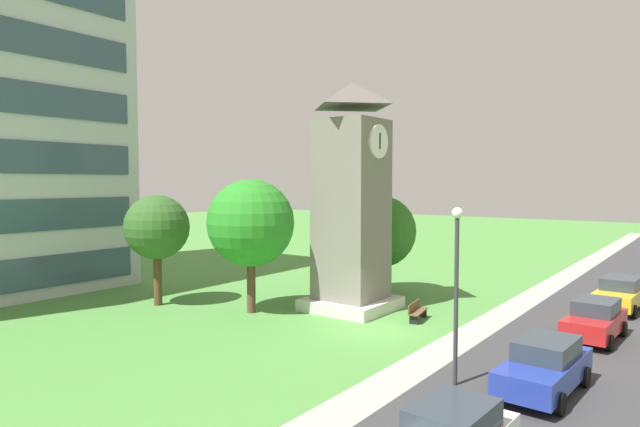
{
  "coord_description": "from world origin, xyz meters",
  "views": [
    {
      "loc": [
        -21.02,
        -12.39,
        6.67
      ],
      "look_at": [
        1.38,
        4.06,
        5.04
      ],
      "focal_mm": 30.83,
      "sensor_mm": 36.0,
      "label": 1
    }
  ],
  "objects_px": {
    "tree_near_tower": "(251,223)",
    "tree_by_building": "(157,228)",
    "clock_tower": "(352,208)",
    "parked_car_red": "(595,320)",
    "tree_streetside": "(380,231)",
    "parked_car_blue": "(545,366)",
    "street_lamp": "(456,276)",
    "parked_car_yellow": "(620,293)",
    "park_bench": "(417,311)"
  },
  "relations": [
    {
      "from": "clock_tower",
      "to": "parked_car_blue",
      "type": "distance_m",
      "value": 13.33
    },
    {
      "from": "tree_by_building",
      "to": "tree_streetside",
      "type": "height_order",
      "value": "tree_by_building"
    },
    {
      "from": "park_bench",
      "to": "tree_streetside",
      "type": "distance_m",
      "value": 7.12
    },
    {
      "from": "tree_by_building",
      "to": "parked_car_blue",
      "type": "relative_size",
      "value": 1.29
    },
    {
      "from": "street_lamp",
      "to": "tree_by_building",
      "type": "bearing_deg",
      "value": 84.74
    },
    {
      "from": "street_lamp",
      "to": "tree_by_building",
      "type": "xyz_separation_m",
      "value": [
        1.62,
        17.53,
        0.57
      ]
    },
    {
      "from": "park_bench",
      "to": "tree_streetside",
      "type": "xyz_separation_m",
      "value": [
        4.36,
        4.59,
        3.26
      ]
    },
    {
      "from": "clock_tower",
      "to": "parked_car_red",
      "type": "distance_m",
      "value": 12.21
    },
    {
      "from": "tree_near_tower",
      "to": "parked_car_red",
      "type": "distance_m",
      "value": 16.27
    },
    {
      "from": "clock_tower",
      "to": "park_bench",
      "type": "distance_m",
      "value": 6.16
    },
    {
      "from": "parked_car_blue",
      "to": "parked_car_yellow",
      "type": "bearing_deg",
      "value": -0.9
    },
    {
      "from": "tree_near_tower",
      "to": "parked_car_red",
      "type": "bearing_deg",
      "value": -71.44
    },
    {
      "from": "street_lamp",
      "to": "parked_car_blue",
      "type": "bearing_deg",
      "value": -67.16
    },
    {
      "from": "tree_near_tower",
      "to": "parked_car_yellow",
      "type": "bearing_deg",
      "value": -52.09
    },
    {
      "from": "parked_car_red",
      "to": "park_bench",
      "type": "bearing_deg",
      "value": 101.7
    },
    {
      "from": "tree_streetside",
      "to": "parked_car_yellow",
      "type": "bearing_deg",
      "value": -72.27
    },
    {
      "from": "tree_near_tower",
      "to": "tree_by_building",
      "type": "distance_m",
      "value": 5.52
    },
    {
      "from": "park_bench",
      "to": "tree_near_tower",
      "type": "relative_size",
      "value": 0.27
    },
    {
      "from": "parked_car_red",
      "to": "parked_car_yellow",
      "type": "relative_size",
      "value": 0.92
    },
    {
      "from": "tree_near_tower",
      "to": "parked_car_blue",
      "type": "bearing_deg",
      "value": -98.85
    },
    {
      "from": "clock_tower",
      "to": "parked_car_red",
      "type": "xyz_separation_m",
      "value": [
        1.45,
        -11.29,
        -4.43
      ]
    },
    {
      "from": "clock_tower",
      "to": "parked_car_red",
      "type": "relative_size",
      "value": 2.7
    },
    {
      "from": "street_lamp",
      "to": "tree_by_building",
      "type": "relative_size",
      "value": 0.98
    },
    {
      "from": "parked_car_yellow",
      "to": "tree_streetside",
      "type": "bearing_deg",
      "value": 107.73
    },
    {
      "from": "tree_by_building",
      "to": "park_bench",
      "type": "bearing_deg",
      "value": -67.65
    },
    {
      "from": "street_lamp",
      "to": "parked_car_yellow",
      "type": "distance_m",
      "value": 15.59
    },
    {
      "from": "tree_by_building",
      "to": "parked_car_red",
      "type": "bearing_deg",
      "value": -71.44
    },
    {
      "from": "street_lamp",
      "to": "tree_streetside",
      "type": "bearing_deg",
      "value": 39.79
    },
    {
      "from": "tree_near_tower",
      "to": "tree_by_building",
      "type": "xyz_separation_m",
      "value": [
        -1.76,
        5.22,
        -0.37
      ]
    },
    {
      "from": "tree_by_building",
      "to": "parked_car_yellow",
      "type": "height_order",
      "value": "tree_by_building"
    },
    {
      "from": "tree_streetside",
      "to": "parked_car_yellow",
      "type": "xyz_separation_m",
      "value": [
        3.87,
        -12.09,
        -2.86
      ]
    },
    {
      "from": "park_bench",
      "to": "tree_by_building",
      "type": "distance_m",
      "value": 14.3
    },
    {
      "from": "park_bench",
      "to": "tree_by_building",
      "type": "xyz_separation_m",
      "value": [
        -5.25,
        12.77,
        3.73
      ]
    },
    {
      "from": "clock_tower",
      "to": "tree_near_tower",
      "type": "distance_m",
      "value": 5.23
    },
    {
      "from": "parked_car_red",
      "to": "tree_near_tower",
      "type": "bearing_deg",
      "value": 108.56
    },
    {
      "from": "clock_tower",
      "to": "parked_car_blue",
      "type": "height_order",
      "value": "clock_tower"
    },
    {
      "from": "clock_tower",
      "to": "tree_streetside",
      "type": "bearing_deg",
      "value": 10.23
    },
    {
      "from": "tree_streetside",
      "to": "parked_car_blue",
      "type": "xyz_separation_m",
      "value": [
        -10.16,
        -11.87,
        -2.86
      ]
    },
    {
      "from": "tree_streetside",
      "to": "clock_tower",
      "type": "bearing_deg",
      "value": -169.77
    },
    {
      "from": "parked_car_red",
      "to": "clock_tower",
      "type": "bearing_deg",
      "value": 97.33
    },
    {
      "from": "parked_car_red",
      "to": "parked_car_yellow",
      "type": "distance_m",
      "value": 6.68
    },
    {
      "from": "street_lamp",
      "to": "parked_car_yellow",
      "type": "height_order",
      "value": "street_lamp"
    },
    {
      "from": "clock_tower",
      "to": "tree_near_tower",
      "type": "relative_size",
      "value": 1.73
    },
    {
      "from": "tree_streetside",
      "to": "parked_car_blue",
      "type": "height_order",
      "value": "tree_streetside"
    },
    {
      "from": "tree_by_building",
      "to": "parked_car_blue",
      "type": "xyz_separation_m",
      "value": [
        -0.55,
        -20.06,
        -3.33
      ]
    },
    {
      "from": "street_lamp",
      "to": "parked_car_blue",
      "type": "height_order",
      "value": "street_lamp"
    },
    {
      "from": "tree_near_tower",
      "to": "tree_streetside",
      "type": "height_order",
      "value": "tree_near_tower"
    },
    {
      "from": "park_bench",
      "to": "parked_car_yellow",
      "type": "relative_size",
      "value": 0.39
    },
    {
      "from": "clock_tower",
      "to": "parked_car_yellow",
      "type": "height_order",
      "value": "clock_tower"
    },
    {
      "from": "tree_near_tower",
      "to": "tree_streetside",
      "type": "relative_size",
      "value": 1.16
    }
  ]
}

